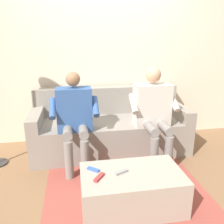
# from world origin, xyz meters

# --- Properties ---
(ground_plane) EXTENTS (8.00, 8.00, 0.00)m
(ground_plane) POSITION_xyz_m (0.00, 0.60, 0.00)
(ground_plane) COLOR #846042
(back_wall) EXTENTS (4.62, 0.06, 2.77)m
(back_wall) POSITION_xyz_m (0.00, -0.61, 1.38)
(back_wall) COLOR beige
(back_wall) RESTS_ON ground
(couch) EXTENTS (2.14, 0.86, 0.86)m
(couch) POSITION_xyz_m (0.00, -0.15, 0.31)
(couch) COLOR gray
(couch) RESTS_ON ground
(coffee_table) EXTENTS (0.94, 0.55, 0.36)m
(coffee_table) POSITION_xyz_m (0.00, 1.13, 0.18)
(coffee_table) COLOR #A89E8E
(coffee_table) RESTS_ON ground
(person_left_seated) EXTENTS (0.60, 0.59, 1.21)m
(person_left_seated) POSITION_xyz_m (-0.49, 0.27, 0.69)
(person_left_seated) COLOR beige
(person_left_seated) RESTS_ON ground
(person_right_seated) EXTENTS (0.57, 0.51, 1.18)m
(person_right_seated) POSITION_xyz_m (0.49, 0.28, 0.67)
(person_right_seated) COLOR #335693
(person_right_seated) RESTS_ON ground
(remote_gray) EXTENTS (0.13, 0.09, 0.02)m
(remote_gray) POSITION_xyz_m (0.10, 1.12, 0.37)
(remote_gray) COLOR gray
(remote_gray) RESTS_ON coffee_table
(remote_red) EXTENTS (0.11, 0.13, 0.02)m
(remote_red) POSITION_xyz_m (0.31, 1.18, 0.38)
(remote_red) COLOR #B73333
(remote_red) RESTS_ON coffee_table
(remote_blue) EXTENTS (0.12, 0.11, 0.02)m
(remote_blue) POSITION_xyz_m (0.35, 1.03, 0.37)
(remote_blue) COLOR #3860B7
(remote_blue) RESTS_ON coffee_table
(floor_rug) EXTENTS (1.67, 1.74, 0.01)m
(floor_rug) POSITION_xyz_m (0.00, 0.98, 0.00)
(floor_rug) COLOR #9E473D
(floor_rug) RESTS_ON ground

